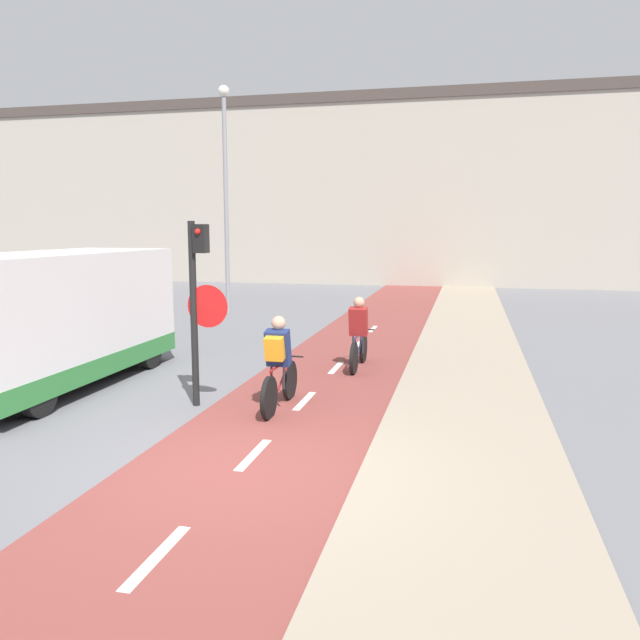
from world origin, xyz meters
TOP-DOWN VIEW (x-y plane):
  - ground_plane at (0.00, 0.00)m, footprint 120.00×120.00m
  - bike_lane at (0.00, 0.00)m, footprint 2.75×60.00m
  - sidewalk_strip at (2.58, 0.00)m, footprint 2.40×60.00m
  - building_row_background at (0.00, 26.39)m, footprint 60.00×5.20m
  - traffic_light_pole at (-1.56, 2.43)m, footprint 0.67×0.25m
  - street_lamp_far at (-5.14, 12.64)m, footprint 0.36×0.36m
  - cyclist_near at (-0.28, 2.48)m, footprint 0.46×1.77m
  - cyclist_far at (0.44, 5.60)m, footprint 0.46×1.75m
  - van at (-4.58, 3.00)m, footprint 2.00×5.22m

SIDE VIEW (x-z plane):
  - ground_plane at x=0.00m, z-range 0.00..0.00m
  - bike_lane at x=0.00m, z-range 0.00..0.02m
  - sidewalk_strip at x=2.58m, z-range 0.00..0.05m
  - cyclist_far at x=0.44m, z-range -0.07..1.39m
  - cyclist_near at x=-0.28m, z-range -0.03..1.45m
  - van at x=-4.58m, z-range -0.02..2.37m
  - traffic_light_pole at x=-1.56m, z-range 0.36..3.28m
  - street_lamp_far at x=-5.14m, z-range 0.77..8.03m
  - building_row_background at x=0.00m, z-range 0.01..9.29m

